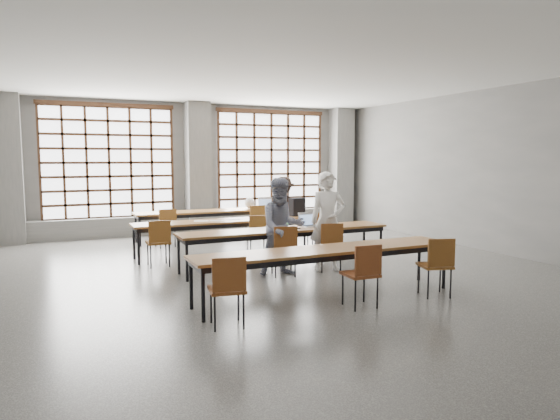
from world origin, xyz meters
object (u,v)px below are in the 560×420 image
Objects in this scene: chair_mid_left at (159,238)px; phone at (297,228)px; laptop_back at (266,205)px; desk_row_c at (286,232)px; desk_row_a at (217,213)px; student_male at (328,221)px; laptop_front at (309,223)px; student_female at (282,227)px; plastic_bag at (250,203)px; chair_back_mid at (256,219)px; chair_back_right at (285,217)px; backpack at (297,207)px; desk_row_d at (327,253)px; chair_mid_right at (319,228)px; red_pouch at (227,285)px; student_back at (283,207)px; chair_mid_centre at (258,232)px; chair_back_left at (166,224)px; chair_near_mid at (363,269)px; chair_near_right at (437,261)px; green_box at (281,226)px; chair_near_left at (228,284)px; chair_front_left at (284,246)px; mouse at (331,225)px; desk_row_b at (230,223)px.

chair_mid_left is 6.77× the size of phone.
desk_row_c is at bearing -107.56° from laptop_back.
student_male reaches higher than desk_row_a.
student_female is at bearing -144.11° from laptop_front.
laptop_front is at bearing -92.88° from plastic_bag.
laptop_back is 1.50× the size of plastic_bag.
chair_mid_left is (-2.74, -1.99, 0.00)m from chair_back_mid.
chair_back_right is at bearing 29.51° from chair_mid_left.
backpack is 2.02m from plastic_bag.
laptop_back is 0.48m from plastic_bag.
desk_row_d is 4.55× the size of chair_mid_right.
student_female reaches higher than red_pouch.
student_back is at bearing 30.90° from chair_mid_left.
laptop_back is (1.32, 2.72, 0.25)m from chair_mid_centre.
laptop_front is (-0.06, 0.61, -0.10)m from student_male.
chair_back_left is at bearing 119.23° from phone.
desk_row_c is at bearing -87.22° from desk_row_a.
chair_near_mid reaches higher than desk_row_a.
desk_row_c is 20.00× the size of red_pouch.
chair_back_mid and chair_back_right have the same top height.
chair_near_right is (1.28, 0.00, 0.00)m from chair_near_mid.
chair_near_left is at bearing -125.42° from green_box.
desk_row_a is 0.93m from plastic_bag.
desk_row_d is 4.55× the size of chair_near_right.
chair_front_left is 1.00× the size of chair_near_left.
chair_back_mid is at bearing 96.17° from mouse.
laptop_front is 0.43m from mouse.
chair_front_left is (-0.32, -0.63, -0.13)m from desk_row_c.
desk_row_c is 30.77× the size of phone.
chair_near_left is at bearing 179.97° from chair_near_mid.
chair_mid_left is (-1.94, -2.62, -0.13)m from desk_row_a.
laptop_front is 0.59m from green_box.
desk_row_a is 4.55× the size of chair_back_mid.
red_pouch is at bearing -130.35° from chair_front_left.
chair_back_left is at bearing 179.98° from chair_back_mid.
desk_row_d is 2.38× the size of student_female.
chair_mid_centre is at bearing 179.99° from chair_mid_right.
desk_row_a is 1.00× the size of desk_row_d.
backpack is at bearing 71.22° from laptop_front.
desk_row_d is at bearing -105.99° from student_male.
red_pouch is (0.10, -3.66, -0.04)m from chair_mid_left.
desk_row_b is 4.62m from chair_near_left.
chair_near_mid is 8.98× the size of mouse.
desk_row_d is 1.45m from chair_front_left.
plastic_bag is (1.24, 2.04, 0.21)m from desk_row_b.
chair_near_left is 3.08× the size of plastic_bag.
chair_mid_left is 3.66m from red_pouch.
chair_back_mid is 6.77× the size of phone.
student_back reaches higher than phone.
plastic_bag is (-0.47, -0.06, 0.08)m from laptop_back.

